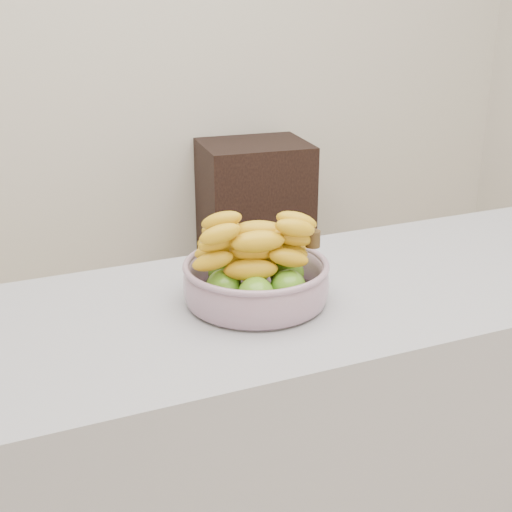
# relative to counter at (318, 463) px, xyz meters

# --- Properties ---
(counter) EXTENTS (2.00, 0.60, 0.90)m
(counter) POSITION_rel_counter_xyz_m (0.00, 0.00, 0.00)
(counter) COLOR #A6A5AE
(counter) RESTS_ON ground
(cabinet) EXTENTS (0.50, 0.42, 0.84)m
(cabinet) POSITION_rel_counter_xyz_m (0.53, 1.63, -0.03)
(cabinet) COLOR black
(cabinet) RESTS_ON ground
(fruit_bowl) EXTENTS (0.30, 0.30, 0.17)m
(fruit_bowl) POSITION_rel_counter_xyz_m (-0.16, -0.00, 0.51)
(fruit_bowl) COLOR #A8B3C9
(fruit_bowl) RESTS_ON counter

